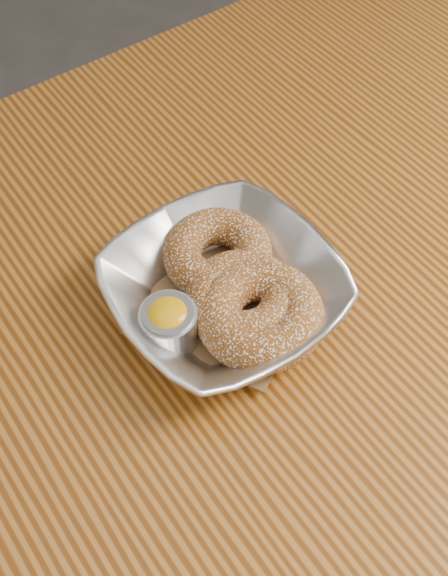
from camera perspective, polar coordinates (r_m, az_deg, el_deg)
ground_plane at (r=1.36m, az=4.09°, el=-16.71°), size 4.00×4.00×0.00m
table at (r=0.77m, az=6.91°, el=-1.08°), size 1.20×0.80×0.75m
serving_bowl at (r=0.62m, az=0.00°, el=-0.24°), size 0.21×0.21×0.05m
parchment at (r=0.64m, az=0.00°, el=-1.09°), size 0.20×0.20×0.00m
donut_back at (r=0.65m, az=-0.53°, el=2.95°), size 0.12×0.12×0.04m
donut_front at (r=0.60m, az=3.05°, el=-2.26°), size 0.15×0.15×0.04m
donut_extra at (r=0.61m, az=1.65°, el=-0.95°), size 0.14×0.14×0.04m
ramekin at (r=0.60m, az=-4.69°, el=-3.06°), size 0.05×0.05×0.05m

